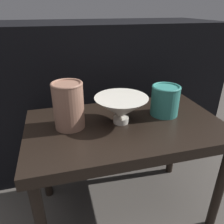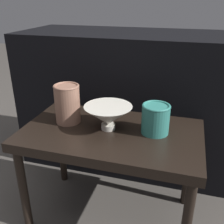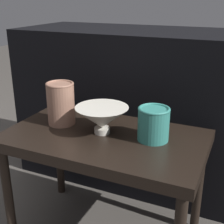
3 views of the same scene
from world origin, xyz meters
TOP-DOWN VIEW (x-y plane):
  - ground_plane at (0.00, 0.00)m, footprint 8.00×8.00m
  - table at (0.00, 0.00)m, footprint 0.73×0.43m
  - couch_backdrop at (0.00, 0.51)m, footprint 1.30×0.50m
  - bowl at (-0.02, 0.01)m, footprint 0.20×0.20m
  - vase_textured_left at (-0.20, 0.03)m, footprint 0.11×0.11m
  - vase_colorful_right at (0.17, 0.03)m, footprint 0.11×0.11m

SIDE VIEW (x-z plane):
  - ground_plane at x=0.00m, z-range 0.00..0.00m
  - couch_backdrop at x=0.00m, z-range 0.00..0.77m
  - table at x=0.00m, z-range 0.17..0.62m
  - bowl at x=-0.02m, z-range 0.46..0.56m
  - vase_colorful_right at x=0.17m, z-range 0.45..0.57m
  - vase_textured_left at x=-0.20m, z-range 0.45..0.62m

